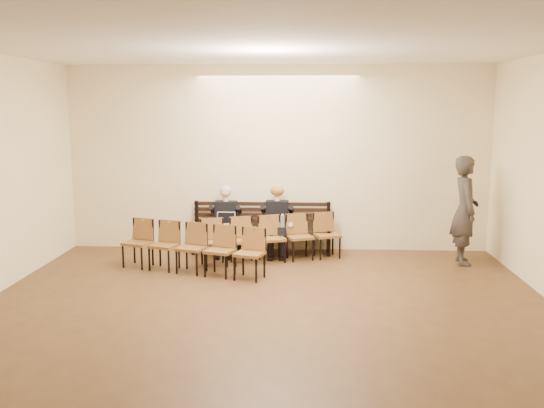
{
  "coord_description": "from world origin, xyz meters",
  "views": [
    {
      "loc": [
        0.5,
        -6.48,
        2.73
      ],
      "look_at": [
        -0.05,
        4.05,
        1.03
      ],
      "focal_mm": 40.0,
      "sensor_mm": 36.0,
      "label": 1
    }
  ],
  "objects_px": {
    "bag": "(250,245)",
    "seated_man": "(225,222)",
    "water_bottle": "(282,227)",
    "bench": "(261,241)",
    "passerby": "(465,202)",
    "chair_row_back": "(191,248)",
    "seated_woman": "(277,223)",
    "laptop": "(225,226)",
    "chair_row_front": "(272,239)"
  },
  "relations": [
    {
      "from": "seated_woman",
      "to": "bag",
      "type": "distance_m",
      "value": 0.69
    },
    {
      "from": "water_bottle",
      "to": "bag",
      "type": "bearing_deg",
      "value": 149.01
    },
    {
      "from": "bench",
      "to": "seated_man",
      "type": "height_order",
      "value": "seated_man"
    },
    {
      "from": "passerby",
      "to": "chair_row_back",
      "type": "bearing_deg",
      "value": 101.68
    },
    {
      "from": "seated_man",
      "to": "bag",
      "type": "xyz_separation_m",
      "value": [
        0.45,
        0.08,
        -0.46
      ]
    },
    {
      "from": "bag",
      "to": "bench",
      "type": "bearing_deg",
      "value": 11.58
    },
    {
      "from": "seated_man",
      "to": "chair_row_front",
      "type": "height_order",
      "value": "seated_man"
    },
    {
      "from": "bench",
      "to": "laptop",
      "type": "bearing_deg",
      "value": -151.52
    },
    {
      "from": "seated_man",
      "to": "chair_row_back",
      "type": "xyz_separation_m",
      "value": [
        -0.39,
        -1.33,
        -0.19
      ]
    },
    {
      "from": "chair_row_back",
      "to": "seated_woman",
      "type": "bearing_deg",
      "value": 62.98
    },
    {
      "from": "seated_man",
      "to": "bag",
      "type": "bearing_deg",
      "value": 9.53
    },
    {
      "from": "water_bottle",
      "to": "bag",
      "type": "xyz_separation_m",
      "value": [
        -0.63,
        0.38,
        -0.42
      ]
    },
    {
      "from": "chair_row_front",
      "to": "laptop",
      "type": "bearing_deg",
      "value": 141.08
    },
    {
      "from": "laptop",
      "to": "bag",
      "type": "height_order",
      "value": "laptop"
    },
    {
      "from": "bench",
      "to": "seated_man",
      "type": "relative_size",
      "value": 2.15
    },
    {
      "from": "laptop",
      "to": "water_bottle",
      "type": "xyz_separation_m",
      "value": [
        1.05,
        -0.07,
        -0.0
      ]
    },
    {
      "from": "seated_man",
      "to": "chair_row_front",
      "type": "xyz_separation_m",
      "value": [
        0.9,
        -0.53,
        -0.19
      ]
    },
    {
      "from": "laptop",
      "to": "passerby",
      "type": "height_order",
      "value": "passerby"
    },
    {
      "from": "chair_row_back",
      "to": "seated_man",
      "type": "bearing_deg",
      "value": 92.11
    },
    {
      "from": "laptop",
      "to": "water_bottle",
      "type": "height_order",
      "value": "laptop"
    },
    {
      "from": "seated_woman",
      "to": "laptop",
      "type": "height_order",
      "value": "seated_woman"
    },
    {
      "from": "bench",
      "to": "bag",
      "type": "distance_m",
      "value": 0.23
    },
    {
      "from": "seated_man",
      "to": "chair_row_back",
      "type": "relative_size",
      "value": 0.48
    },
    {
      "from": "chair_row_front",
      "to": "chair_row_back",
      "type": "distance_m",
      "value": 1.52
    },
    {
      "from": "laptop",
      "to": "passerby",
      "type": "relative_size",
      "value": 0.16
    },
    {
      "from": "laptop",
      "to": "passerby",
      "type": "bearing_deg",
      "value": -6.04
    },
    {
      "from": "passerby",
      "to": "chair_row_back",
      "type": "distance_m",
      "value": 4.78
    },
    {
      "from": "bag",
      "to": "chair_row_back",
      "type": "bearing_deg",
      "value": -121.07
    },
    {
      "from": "seated_man",
      "to": "chair_row_back",
      "type": "height_order",
      "value": "seated_man"
    },
    {
      "from": "seated_man",
      "to": "chair_row_front",
      "type": "distance_m",
      "value": 1.06
    },
    {
      "from": "seated_woman",
      "to": "chair_row_back",
      "type": "height_order",
      "value": "seated_woman"
    },
    {
      "from": "bench",
      "to": "laptop",
      "type": "relative_size",
      "value": 7.67
    },
    {
      "from": "water_bottle",
      "to": "bag",
      "type": "distance_m",
      "value": 0.84
    },
    {
      "from": "bench",
      "to": "laptop",
      "type": "height_order",
      "value": "laptop"
    },
    {
      "from": "seated_woman",
      "to": "water_bottle",
      "type": "height_order",
      "value": "seated_woman"
    },
    {
      "from": "bag",
      "to": "seated_man",
      "type": "bearing_deg",
      "value": -170.47
    },
    {
      "from": "bench",
      "to": "water_bottle",
      "type": "xyz_separation_m",
      "value": [
        0.41,
        -0.42,
        0.35
      ]
    },
    {
      "from": "seated_man",
      "to": "bench",
      "type": "bearing_deg",
      "value": 10.19
    },
    {
      "from": "water_bottle",
      "to": "passerby",
      "type": "xyz_separation_m",
      "value": [
        3.18,
        -0.18,
        0.52
      ]
    },
    {
      "from": "laptop",
      "to": "passerby",
      "type": "xyz_separation_m",
      "value": [
        4.23,
        -0.25,
        0.52
      ]
    },
    {
      "from": "seated_woman",
      "to": "chair_row_front",
      "type": "height_order",
      "value": "seated_woman"
    },
    {
      "from": "seated_man",
      "to": "chair_row_back",
      "type": "distance_m",
      "value": 1.4
    },
    {
      "from": "seated_woman",
      "to": "seated_man",
      "type": "bearing_deg",
      "value": 180.0
    },
    {
      "from": "bench",
      "to": "passerby",
      "type": "bearing_deg",
      "value": -9.49
    },
    {
      "from": "seated_woman",
      "to": "passerby",
      "type": "height_order",
      "value": "passerby"
    },
    {
      "from": "bench",
      "to": "bag",
      "type": "bearing_deg",
      "value": -168.42
    },
    {
      "from": "bag",
      "to": "passerby",
      "type": "relative_size",
      "value": 0.18
    },
    {
      "from": "seated_man",
      "to": "passerby",
      "type": "height_order",
      "value": "passerby"
    },
    {
      "from": "laptop",
      "to": "passerby",
      "type": "distance_m",
      "value": 4.27
    },
    {
      "from": "water_bottle",
      "to": "seated_man",
      "type": "bearing_deg",
      "value": 164.45
    }
  ]
}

